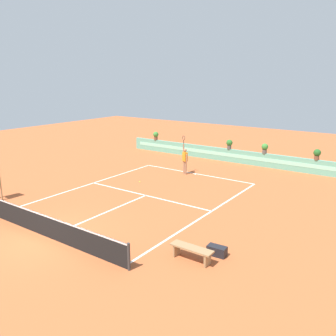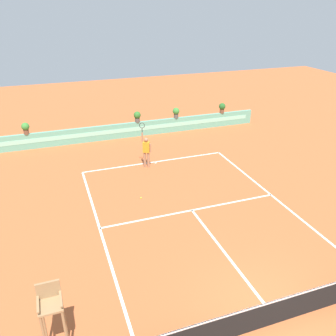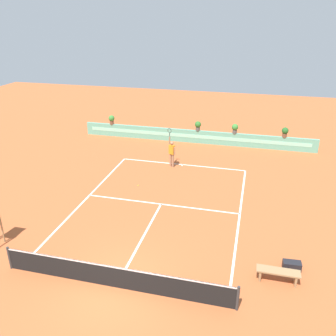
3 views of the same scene
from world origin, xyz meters
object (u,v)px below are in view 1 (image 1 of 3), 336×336
(bench_courtside, at_px, (192,251))
(potted_plant_centre, at_px, (229,144))
(potted_plant_right, at_px, (265,148))
(gear_bag, at_px, (217,251))
(potted_plant_far_right, at_px, (317,154))
(tennis_ball_near_baseline, at_px, (140,182))
(potted_plant_far_left, at_px, (156,135))
(tennis_player, at_px, (185,159))

(bench_courtside, distance_m, potted_plant_centre, 15.67)
(potted_plant_right, relative_size, potted_plant_centre, 1.00)
(gear_bag, bearing_deg, potted_plant_right, 103.67)
(potted_plant_far_right, distance_m, potted_plant_centre, 6.36)
(tennis_ball_near_baseline, distance_m, potted_plant_centre, 8.60)
(potted_plant_centre, bearing_deg, bench_courtside, -69.15)
(tennis_ball_near_baseline, relative_size, potted_plant_far_left, 0.09)
(tennis_player, xyz_separation_m, tennis_ball_near_baseline, (-1.24, -3.24, -1.02))
(potted_plant_centre, distance_m, potted_plant_far_left, 7.05)
(bench_courtside, height_order, tennis_ball_near_baseline, bench_courtside)
(bench_courtside, bearing_deg, tennis_ball_near_baseline, 140.18)
(potted_plant_far_right, relative_size, potted_plant_far_left, 1.00)
(gear_bag, relative_size, potted_plant_right, 0.97)
(tennis_ball_near_baseline, bearing_deg, potted_plant_right, 59.40)
(bench_courtside, distance_m, gear_bag, 1.04)
(potted_plant_right, bearing_deg, potted_plant_centre, 180.00)
(potted_plant_centre, bearing_deg, gear_bag, -65.98)
(gear_bag, distance_m, potted_plant_far_left, 19.10)
(gear_bag, bearing_deg, potted_plant_far_right, 89.06)
(tennis_ball_near_baseline, xyz_separation_m, potted_plant_right, (4.87, 8.23, 1.38))
(gear_bag, relative_size, potted_plant_far_right, 0.97)
(bench_courtside, relative_size, potted_plant_right, 2.21)
(potted_plant_centre, bearing_deg, potted_plant_far_left, 180.00)
(potted_plant_right, distance_m, potted_plant_far_right, 3.57)
(bench_courtside, relative_size, potted_plant_centre, 2.21)
(tennis_ball_near_baseline, bearing_deg, tennis_player, 69.08)
(tennis_ball_near_baseline, height_order, potted_plant_far_left, potted_plant_far_left)
(bench_courtside, height_order, potted_plant_centre, potted_plant_centre)
(tennis_player, xyz_separation_m, potted_plant_centre, (0.84, 4.99, 0.36))
(potted_plant_far_right, bearing_deg, tennis_player, -145.27)
(tennis_ball_near_baseline, relative_size, potted_plant_far_right, 0.09)
(potted_plant_far_right, distance_m, potted_plant_far_left, 13.41)
(tennis_ball_near_baseline, bearing_deg, bench_courtside, -39.82)
(gear_bag, relative_size, tennis_player, 0.27)
(tennis_player, relative_size, potted_plant_centre, 3.57)
(bench_courtside, bearing_deg, potted_plant_far_right, 86.89)
(tennis_player, distance_m, potted_plant_centre, 5.08)
(gear_bag, height_order, potted_plant_far_left, potted_plant_far_left)
(gear_bag, relative_size, potted_plant_centre, 0.97)
(tennis_ball_near_baseline, distance_m, potted_plant_far_left, 9.71)
(tennis_player, xyz_separation_m, potted_plant_far_right, (7.20, 4.99, 0.36))
(bench_courtside, relative_size, tennis_player, 0.62)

